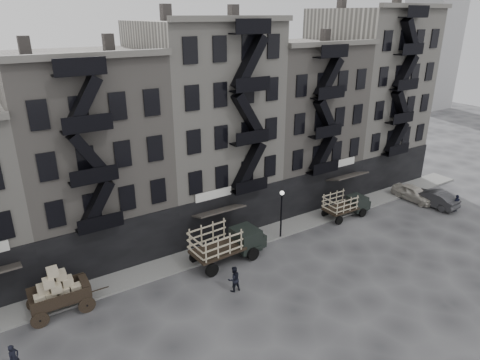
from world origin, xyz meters
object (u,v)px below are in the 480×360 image
pedestrian_mid (234,279)px  stake_truck_east (346,203)px  stake_truck_west (227,241)px  wagon (56,287)px  car_east (414,193)px  pedestrian_west (14,359)px  policeman (456,203)px  car_far (433,198)px

pedestrian_mid → stake_truck_east: bearing=-163.1°
stake_truck_west → pedestrian_mid: size_ratio=3.28×
wagon → car_east: (33.48, -1.05, -1.07)m
pedestrian_mid → wagon: bearing=-19.9°
stake_truck_west → car_east: (21.54, -0.52, -0.94)m
car_east → stake_truck_east: bearing=172.1°
pedestrian_west → pedestrian_mid: (13.29, -0.26, 0.09)m
wagon → stake_truck_west: size_ratio=0.63×
wagon → car_east: 33.51m
stake_truck_east → pedestrian_mid: bearing=-163.4°
car_east → policeman: size_ratio=2.62×
stake_truck_west → pedestrian_mid: 3.94m
pedestrian_mid → stake_truck_west: bearing=-112.8°
pedestrian_west → pedestrian_mid: pedestrian_mid is taller
wagon → stake_truck_east: wagon is taller
stake_truck_west → car_far: bearing=-9.3°
car_east → pedestrian_mid: size_ratio=2.40×
stake_truck_east → pedestrian_west: 28.24m
wagon → car_east: size_ratio=0.86×
stake_truck_west → stake_truck_east: stake_truck_west is taller
car_far → pedestrian_west: (-36.92, -0.96, 0.04)m
stake_truck_east → car_far: (8.94, -2.84, -0.56)m
stake_truck_east → car_far: size_ratio=1.00×
pedestrian_mid → policeman: 24.26m
car_far → pedestrian_mid: (-23.63, -1.22, 0.14)m
wagon → policeman: size_ratio=2.26×
wagon → pedestrian_mid: 11.15m
policeman → wagon: bearing=-3.1°
car_east → car_far: (0.50, -1.79, 0.03)m
car_east → policeman: bearing=-74.5°
car_east → policeman: policeman is taller
car_east → policeman: 3.99m
stake_truck_east → pedestrian_mid: stake_truck_east is taller
stake_truck_west → policeman: 23.09m
pedestrian_west → policeman: policeman is taller
car_east → car_far: car_far is taller
car_far → stake_truck_west: bearing=-9.1°
car_east → pedestrian_mid: pedestrian_mid is taller
stake_truck_east → pedestrian_west: bearing=-171.1°
car_far → wagon: bearing=-7.9°
wagon → policeman: 34.96m
stake_truck_east → policeman: (9.56, -4.88, -0.51)m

